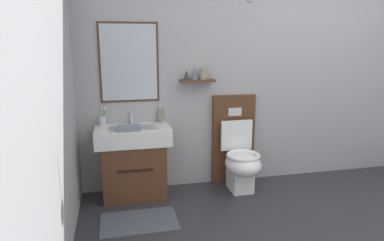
# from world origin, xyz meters

# --- Properties ---
(wall_back) EXTENTS (5.05, 0.51, 2.60)m
(wall_back) POSITION_xyz_m (-0.02, 1.75, 1.30)
(wall_back) COLOR #A8A8AA
(wall_back) RESTS_ON ground
(wall_left) EXTENTS (0.12, 3.62, 2.60)m
(wall_left) POSITION_xyz_m (-2.46, 0.00, 1.30)
(wall_left) COLOR #A8A8AA
(wall_left) RESTS_ON ground
(bath_mat) EXTENTS (0.68, 0.44, 0.01)m
(bath_mat) POSITION_xyz_m (-1.86, 0.94, 0.01)
(bath_mat) COLOR #474C56
(bath_mat) RESTS_ON ground
(vanity_sink_left) EXTENTS (0.74, 0.44, 0.74)m
(vanity_sink_left) POSITION_xyz_m (-1.86, 1.51, 0.39)
(vanity_sink_left) COLOR #56331E
(vanity_sink_left) RESTS_ON ground
(tap_on_left_sink) EXTENTS (0.03, 0.13, 0.11)m
(tap_on_left_sink) POSITION_xyz_m (-1.86, 1.66, 0.81)
(tap_on_left_sink) COLOR silver
(tap_on_left_sink) RESTS_ON vanity_sink_left
(toilet) EXTENTS (0.48, 0.62, 1.00)m
(toilet) POSITION_xyz_m (-0.74, 1.49, 0.38)
(toilet) COLOR #56331E
(toilet) RESTS_ON ground
(toothbrush_cup) EXTENTS (0.07, 0.07, 0.20)m
(toothbrush_cup) POSITION_xyz_m (-2.15, 1.65, 0.79)
(toothbrush_cup) COLOR silver
(toothbrush_cup) RESTS_ON vanity_sink_left
(soap_dispenser) EXTENTS (0.06, 0.06, 0.19)m
(soap_dispenser) POSITION_xyz_m (-1.56, 1.66, 0.82)
(soap_dispenser) COLOR gray
(soap_dispenser) RESTS_ON vanity_sink_left
(folded_hand_towel) EXTENTS (0.22, 0.16, 0.04)m
(folded_hand_towel) POSITION_xyz_m (-1.90, 1.39, 0.76)
(folded_hand_towel) COLOR gray
(folded_hand_towel) RESTS_ON vanity_sink_left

